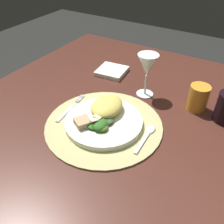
{
  "coord_description": "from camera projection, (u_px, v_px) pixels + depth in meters",
  "views": [
    {
      "loc": [
        0.25,
        -0.61,
        1.25
      ],
      "look_at": [
        -0.07,
        -0.07,
        0.77
      ],
      "focal_mm": 39.2,
      "sensor_mm": 36.0,
      "label": 1
    }
  ],
  "objects": [
    {
      "name": "wine_glass",
      "position": [
        147.0,
        67.0,
        0.84
      ],
      "size": [
        0.07,
        0.07,
        0.16
      ],
      "color": "silver",
      "rests_on": "dining_table"
    },
    {
      "name": "bread_piece",
      "position": [
        83.0,
        122.0,
        0.73
      ],
      "size": [
        0.06,
        0.06,
        0.02
      ],
      "primitive_type": "cube",
      "rotation": [
        0.0,
        0.0,
        4.18
      ],
      "color": "tan",
      "rests_on": "dinner_plate"
    },
    {
      "name": "salad_greens",
      "position": [
        100.0,
        124.0,
        0.73
      ],
      "size": [
        0.08,
        0.1,
        0.03
      ],
      "color": "#2D641F",
      "rests_on": "dinner_plate"
    },
    {
      "name": "amber_tumbler",
      "position": [
        198.0,
        98.0,
        0.82
      ],
      "size": [
        0.07,
        0.07,
        0.09
      ],
      "primitive_type": "cylinder",
      "color": "orange",
      "rests_on": "dining_table"
    },
    {
      "name": "spoon",
      "position": [
        148.0,
        134.0,
        0.73
      ],
      "size": [
        0.03,
        0.14,
        0.01
      ],
      "color": "silver",
      "rests_on": "placemat"
    },
    {
      "name": "placemat",
      "position": [
        104.0,
        125.0,
        0.77
      ],
      "size": [
        0.37,
        0.37,
        0.01
      ],
      "primitive_type": "cylinder",
      "color": "tan",
      "rests_on": "dining_table"
    },
    {
      "name": "napkin",
      "position": [
        112.0,
        71.0,
        1.04
      ],
      "size": [
        0.13,
        0.13,
        0.02
      ],
      "primitive_type": "cube",
      "rotation": [
        0.0,
        0.0,
        0.11
      ],
      "color": "white",
      "rests_on": "dining_table"
    },
    {
      "name": "dining_table",
      "position": [
        138.0,
        139.0,
        0.9
      ],
      "size": [
        1.19,
        1.05,
        0.75
      ],
      "color": "#47231A",
      "rests_on": "ground"
    },
    {
      "name": "dinner_plate",
      "position": [
        104.0,
        122.0,
        0.76
      ],
      "size": [
        0.24,
        0.24,
        0.02
      ],
      "primitive_type": "cylinder",
      "color": "silver",
      "rests_on": "placemat"
    },
    {
      "name": "fork",
      "position": [
        69.0,
        109.0,
        0.83
      ],
      "size": [
        0.03,
        0.17,
        0.0
      ],
      "color": "silver",
      "rests_on": "placemat"
    },
    {
      "name": "pasta_serving",
      "position": [
        107.0,
        106.0,
        0.78
      ],
      "size": [
        0.11,
        0.13,
        0.04
      ],
      "primitive_type": "ellipsoid",
      "rotation": [
        0.0,
        0.0,
        4.8
      ],
      "color": "#DCC356",
      "rests_on": "dinner_plate"
    }
  ]
}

